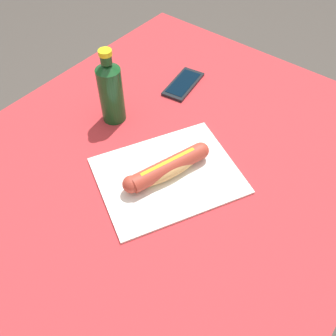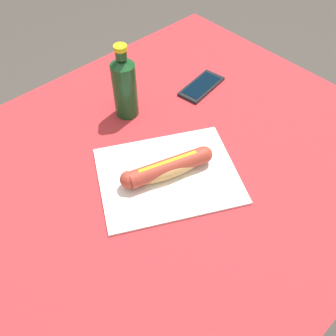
{
  "view_description": "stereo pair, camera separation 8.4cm",
  "coord_description": "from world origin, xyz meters",
  "views": [
    {
      "loc": [
        0.48,
        0.37,
        1.43
      ],
      "look_at": [
        0.05,
        0.03,
        0.78
      ],
      "focal_mm": 38.75,
      "sensor_mm": 36.0,
      "label": 1
    },
    {
      "loc": [
        0.42,
        0.43,
        1.43
      ],
      "look_at": [
        0.05,
        0.03,
        0.78
      ],
      "focal_mm": 38.75,
      "sensor_mm": 36.0,
      "label": 2
    }
  ],
  "objects": [
    {
      "name": "ground_plane",
      "position": [
        0.0,
        0.0,
        0.0
      ],
      "size": [
        6.0,
        6.0,
        0.0
      ],
      "primitive_type": "plane",
      "color": "#47423D",
      "rests_on": "ground"
    },
    {
      "name": "dining_table",
      "position": [
        0.0,
        0.0,
        0.62
      ],
      "size": [
        1.1,
        0.96,
        0.75
      ],
      "color": "brown",
      "rests_on": "ground"
    },
    {
      "name": "paper_wrapper",
      "position": [
        0.05,
        0.03,
        0.76
      ],
      "size": [
        0.4,
        0.37,
        0.01
      ],
      "primitive_type": "cube",
      "rotation": [
        0.0,
        0.0,
        -0.49
      ],
      "color": "white",
      "rests_on": "dining_table"
    },
    {
      "name": "hot_dog",
      "position": [
        0.05,
        0.03,
        0.78
      ],
      "size": [
        0.22,
        0.1,
        0.05
      ],
      "color": "tan",
      "rests_on": "paper_wrapper"
    },
    {
      "name": "cell_phone",
      "position": [
        -0.25,
        -0.15,
        0.76
      ],
      "size": [
        0.16,
        0.09,
        0.01
      ],
      "color": "black",
      "rests_on": "dining_table"
    },
    {
      "name": "soda_bottle",
      "position": [
        -0.02,
        -0.21,
        0.84
      ],
      "size": [
        0.06,
        0.06,
        0.21
      ],
      "color": "#14471E",
      "rests_on": "dining_table"
    }
  ]
}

